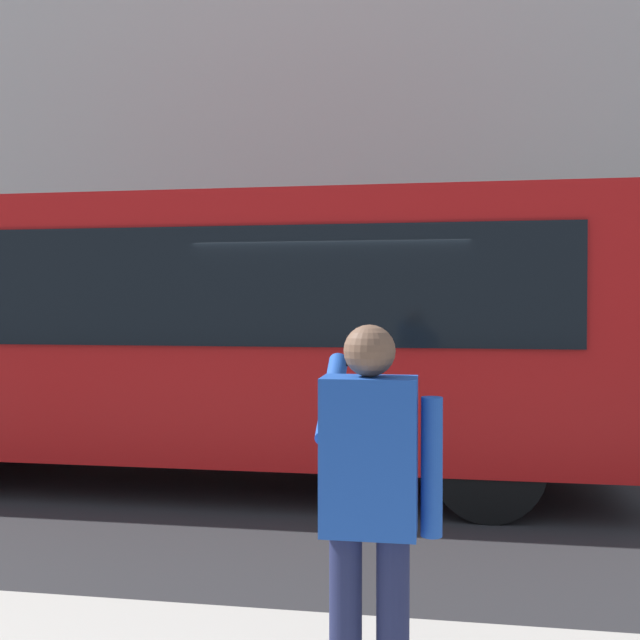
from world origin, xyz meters
name	(u,v)px	position (x,y,z in m)	size (l,w,h in m)	color
ground_plane	(344,487)	(0.00, 0.00, 0.00)	(60.00, 60.00, 0.00)	#2B2B2D
building_facade_far	(389,98)	(-0.02, -6.80, 5.99)	(28.00, 1.55, 12.00)	beige
red_bus	(201,327)	(1.60, -0.08, 1.68)	(9.05, 2.54, 3.08)	red
pedestrian_photographer	(370,492)	(-0.69, 4.58, 1.14)	(0.53, 0.52, 1.70)	#1E2347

